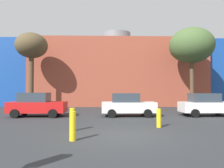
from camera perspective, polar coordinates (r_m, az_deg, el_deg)
name	(u,v)px	position (r m, az deg, el deg)	size (l,w,h in m)	color
ground_plane	(123,136)	(9.23, 2.90, -13.47)	(200.00, 200.00, 0.00)	#2D3033
building_backdrop	(117,75)	(31.03, 1.25, 2.40)	(39.08, 12.78, 10.17)	#9E4733
parked_car_1	(37,105)	(16.51, -19.26, -5.18)	(3.99, 1.96, 1.73)	red
parked_car_2	(128,105)	(15.80, 4.18, -5.51)	(3.88, 1.91, 1.68)	white
parked_car_3	(206,105)	(17.36, 23.68, -5.04)	(3.86, 1.90, 1.67)	white
bare_tree_0	(191,46)	(23.63, 20.30, 9.46)	(4.48, 4.48, 8.26)	brown
bare_tree_1	(32,47)	(23.54, -20.54, 9.11)	(3.19, 3.19, 7.72)	brown
bollard_yellow_0	(72,119)	(10.31, -10.47, -9.21)	(0.24, 0.24, 1.06)	yellow
bollard_yellow_1	(73,126)	(8.33, -10.38, -10.90)	(0.24, 0.24, 1.10)	yellow
bollard_yellow_2	(159,118)	(11.35, 12.32, -8.79)	(0.24, 0.24, 0.95)	yellow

